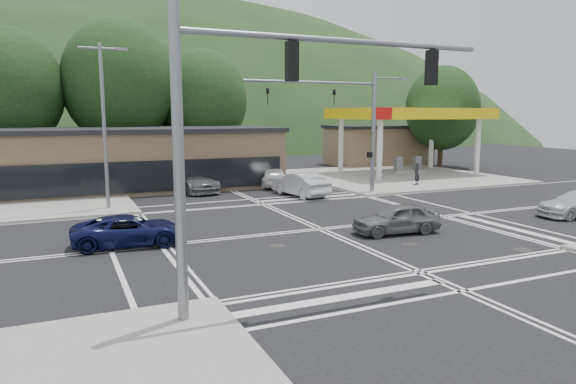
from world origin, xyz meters
name	(u,v)px	position (x,y,z in m)	size (l,w,h in m)	color
ground	(320,229)	(0.00, 0.00, 0.00)	(120.00, 120.00, 0.00)	black
sidewalk_ne	(395,176)	(15.00, 15.00, 0.07)	(16.00, 16.00, 0.15)	gray
gas_station_canopy	(409,117)	(16.99, 15.99, 5.04)	(12.32, 8.34, 5.75)	silver
convenience_store	(378,146)	(20.00, 25.00, 1.90)	(10.00, 6.00, 3.80)	#846B4F
commercial_row	(104,162)	(-8.00, 17.00, 2.00)	(24.00, 8.00, 4.00)	brown
hill_north	(116,140)	(0.00, 90.00, 0.00)	(252.00, 126.00, 140.00)	#203719
tree_n_a	(8,89)	(-14.00, 24.00, 7.14)	(8.00, 8.00, 11.75)	#382619
tree_n_b	(119,83)	(-6.00, 24.00, 7.79)	(9.00, 9.00, 12.98)	#382619
tree_n_c	(203,100)	(1.00, 24.00, 6.49)	(7.60, 7.60, 10.87)	#382619
tree_n_e	(160,93)	(-2.00, 28.00, 7.14)	(8.40, 8.40, 11.98)	#382619
tree_ne	(442,108)	(24.00, 20.00, 5.84)	(7.20, 7.20, 9.99)	#382619
streetlight_nw	(105,118)	(-8.44, 9.00, 5.05)	(2.50, 0.25, 9.00)	slate
signal_mast_ne	(357,117)	(6.95, 8.20, 5.07)	(11.65, 0.30, 8.00)	slate
signal_mast_sw	(249,120)	(-6.39, -8.20, 5.12)	(9.14, 0.28, 8.00)	slate
car_blue_west	(130,230)	(-8.41, 0.50, 0.62)	(2.06, 4.47, 1.24)	#0D103B
car_grey_center	(396,218)	(2.70, -2.09, 0.67)	(1.58, 3.93, 1.34)	#5E5F63
car_queue_a	(301,184)	(3.32, 9.10, 0.76)	(1.62, 4.64, 1.53)	silver
car_queue_b	(269,176)	(3.10, 14.00, 0.78)	(1.85, 4.60, 1.57)	silver
car_northbound	(194,180)	(-2.51, 13.90, 0.79)	(2.20, 5.41, 1.57)	slate
pedestrian	(417,174)	(12.97, 9.59, 0.96)	(0.59, 0.39, 1.61)	black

